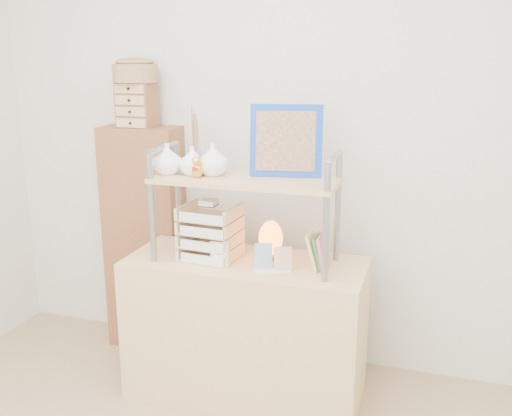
{
  "coord_description": "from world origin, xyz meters",
  "views": [
    {
      "loc": [
        0.87,
        -1.35,
        1.74
      ],
      "look_at": [
        0.06,
        1.2,
        1.03
      ],
      "focal_mm": 40.0,
      "sensor_mm": 36.0,
      "label": 1
    }
  ],
  "objects": [
    {
      "name": "postcard_stand",
      "position": [
        0.17,
        1.11,
        0.79
      ],
      "size": [
        0.19,
        0.11,
        0.13
      ],
      "color": "white",
      "rests_on": "desk"
    },
    {
      "name": "drawer_chest",
      "position": [
        -0.76,
        1.55,
        1.48
      ],
      "size": [
        0.2,
        0.16,
        0.25
      ],
      "color": "brown",
      "rests_on": "cabinet"
    },
    {
      "name": "desk_clock",
      "position": [
        -0.09,
        1.09,
        0.82
      ],
      "size": [
        0.09,
        0.05,
        0.13
      ],
      "color": "tan",
      "rests_on": "desk"
    },
    {
      "name": "room_shell",
      "position": [
        0.0,
        0.39,
        1.69
      ],
      "size": [
        3.42,
        3.41,
        2.61
      ],
      "color": "silver",
      "rests_on": "ground"
    },
    {
      "name": "salt_lamp",
      "position": [
        0.11,
        1.28,
        0.85
      ],
      "size": [
        0.13,
        0.12,
        0.2
      ],
      "color": "brown",
      "rests_on": "desk"
    },
    {
      "name": "desk",
      "position": [
        0.0,
        1.2,
        0.38
      ],
      "size": [
        1.2,
        0.5,
        0.75
      ],
      "primitive_type": "cube",
      "color": "tan",
      "rests_on": "ground"
    },
    {
      "name": "woven_basket",
      "position": [
        -0.76,
        1.55,
        1.65
      ],
      "size": [
        0.25,
        0.25,
        0.1
      ],
      "primitive_type": "cylinder",
      "color": "brown",
      "rests_on": "drawer_chest"
    },
    {
      "name": "letter_tray",
      "position": [
        -0.18,
        1.17,
        0.87
      ],
      "size": [
        0.27,
        0.26,
        0.31
      ],
      "color": "tan",
      "rests_on": "desk"
    },
    {
      "name": "hutch",
      "position": [
        -0.09,
        1.21,
        1.2
      ],
      "size": [
        0.92,
        0.34,
        0.77
      ],
      "color": "gray",
      "rests_on": "desk"
    },
    {
      "name": "cabinet",
      "position": [
        -0.76,
        1.57,
        0.68
      ],
      "size": [
        0.46,
        0.26,
        1.35
      ],
      "primitive_type": "cube",
      "rotation": [
        0.0,
        0.0,
        0.05
      ],
      "color": "brown",
      "rests_on": "ground"
    }
  ]
}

